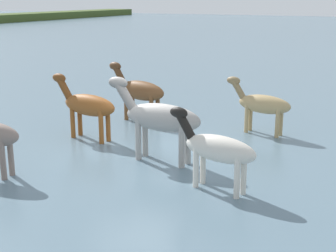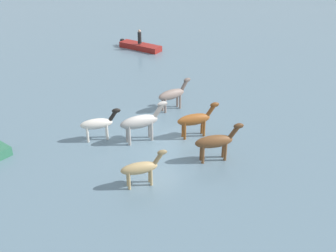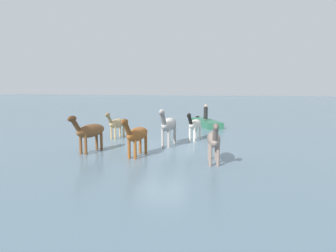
# 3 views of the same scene
# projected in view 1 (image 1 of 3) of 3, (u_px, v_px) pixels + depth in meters

# --- Properties ---
(ground_plane) EXTENTS (190.18, 190.18, 0.00)m
(ground_plane) POSITION_uv_depth(u_px,v_px,m) (141.00, 155.00, 12.94)
(ground_plane) COLOR slate
(horse_mid_herd) EXTENTS (0.79, 2.39, 1.85)m
(horse_mid_herd) POSITION_uv_depth(u_px,v_px,m) (87.00, 105.00, 14.12)
(horse_mid_herd) COLOR brown
(horse_mid_herd) RESTS_ON ground_plane
(horse_dun_straggler) EXTENTS (0.72, 2.67, 2.07)m
(horse_dun_straggler) POSITION_uv_depth(u_px,v_px,m) (159.00, 118.00, 12.17)
(horse_dun_straggler) COLOR #9E9993
(horse_dun_straggler) RESTS_ON ground_plane
(horse_chestnut_trailing) EXTENTS (0.83, 2.20, 1.70)m
(horse_chestnut_trailing) POSITION_uv_depth(u_px,v_px,m) (217.00, 148.00, 10.37)
(horse_chestnut_trailing) COLOR silver
(horse_chestnut_trailing) RESTS_ON ground_plane
(horse_dark_mare) EXTENTS (0.75, 2.16, 1.67)m
(horse_dark_mare) POSITION_uv_depth(u_px,v_px,m) (262.00, 104.00, 14.71)
(horse_dark_mare) COLOR tan
(horse_dark_mare) RESTS_ON ground_plane
(horse_pinto_flank) EXTENTS (1.00, 2.45, 1.89)m
(horse_pinto_flank) POSITION_uv_depth(u_px,v_px,m) (140.00, 91.00, 16.15)
(horse_pinto_flank) COLOR brown
(horse_pinto_flank) RESTS_ON ground_plane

